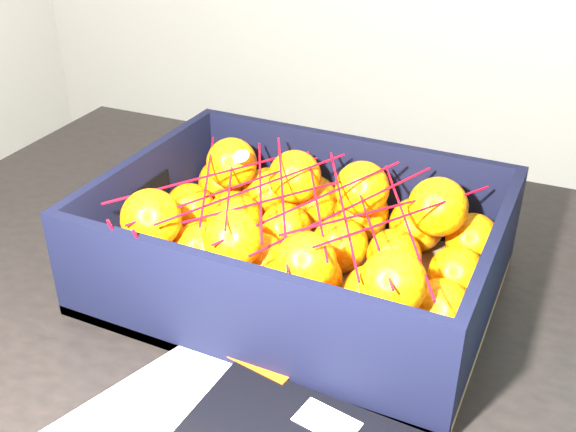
% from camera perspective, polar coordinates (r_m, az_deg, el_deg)
% --- Properties ---
extents(table, '(1.22, 0.84, 0.75)m').
position_cam_1_polar(table, '(0.85, 2.08, -12.02)').
color(table, black).
rests_on(table, ground).
extents(produce_crate, '(0.43, 0.32, 0.13)m').
position_cam_1_polar(produce_crate, '(0.78, 0.94, -3.48)').
color(produce_crate, olive).
rests_on(produce_crate, table).
extents(clementine_heap, '(0.41, 0.31, 0.12)m').
position_cam_1_polar(clementine_heap, '(0.78, 0.77, -2.25)').
color(clementine_heap, orange).
rests_on(clementine_heap, produce_crate).
extents(mesh_net, '(0.36, 0.29, 0.09)m').
position_cam_1_polar(mesh_net, '(0.74, 0.29, 1.25)').
color(mesh_net, red).
rests_on(mesh_net, clementine_heap).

